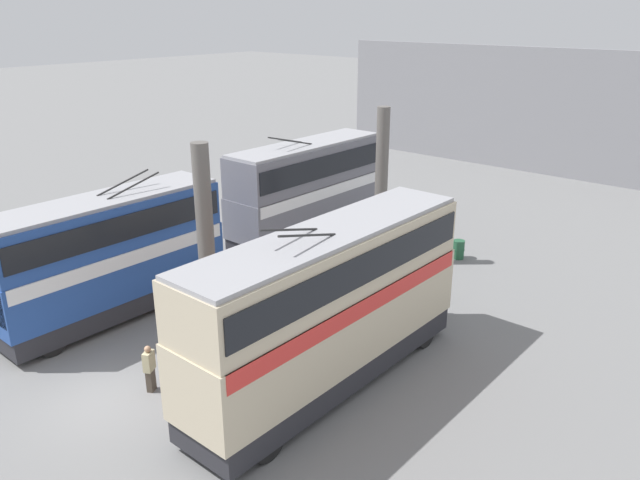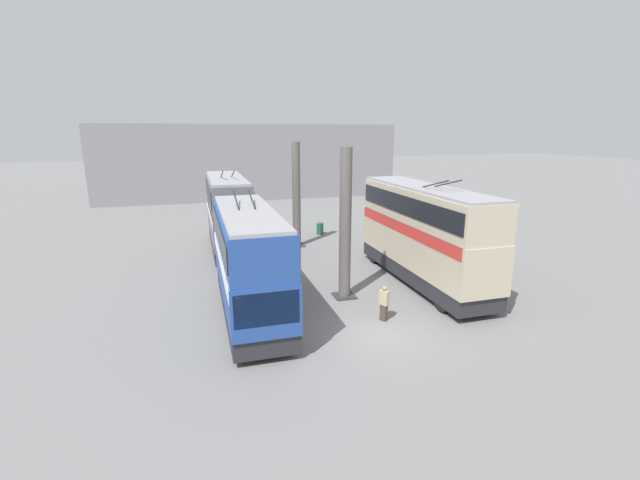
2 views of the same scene
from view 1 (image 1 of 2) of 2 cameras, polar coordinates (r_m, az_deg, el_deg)
name	(u,v)px [view 1 (image 1 of 2)]	position (r m, az deg, el deg)	size (l,w,h in m)	color
ground_plane	(103,400)	(21.19, -19.19, -13.61)	(240.00, 240.00, 0.00)	slate
depot_back_wall	(562,114)	(48.09, 21.25, 10.69)	(0.50, 36.00, 8.93)	gray
support_column_near	(207,253)	(21.71, -10.32, -1.19)	(1.05, 1.05, 7.42)	#605B56
support_column_far	(381,191)	(28.91, 5.60, 4.51)	(1.05, 1.05, 7.42)	#605B56
bus_left_near	(330,299)	(19.32, 0.91, -5.45)	(10.95, 2.54, 5.93)	black
bus_right_near	(109,250)	(25.26, -18.75, -0.89)	(9.22, 2.54, 5.46)	black
bus_right_mid	(307,186)	(32.14, -1.20, 4.97)	(9.39, 2.54, 5.74)	black
person_aisle_foreground	(149,367)	(20.75, -15.33, -11.17)	(0.48, 0.41, 1.61)	#473D33
person_by_right_row	(215,282)	(25.97, -9.55, -3.82)	(0.48, 0.45, 1.75)	#2D2D33
oil_drum	(459,249)	(31.04, 12.55, -0.85)	(0.58, 0.58, 0.92)	#235638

